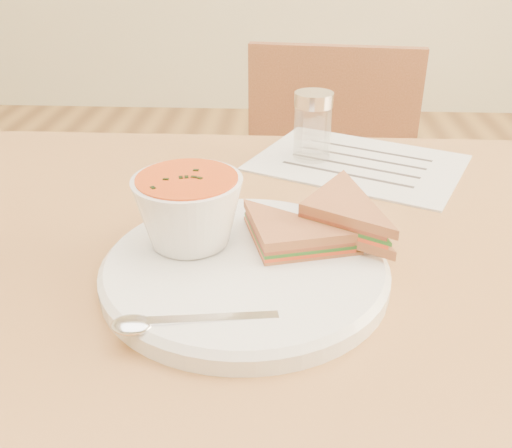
# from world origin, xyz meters

# --- Properties ---
(chair_far) EXTENTS (0.41, 0.41, 0.84)m
(chair_far) POSITION_xyz_m (0.09, 0.51, 0.42)
(chair_far) COLOR brown
(chair_far) RESTS_ON floor
(plate) EXTENTS (0.33, 0.33, 0.02)m
(plate) POSITION_xyz_m (-0.03, -0.07, 0.76)
(plate) COLOR white
(plate) RESTS_ON dining_table
(soup_bowl) EXTENTS (0.12, 0.12, 0.08)m
(soup_bowl) POSITION_xyz_m (-0.09, -0.04, 0.80)
(soup_bowl) COLOR white
(soup_bowl) RESTS_ON plate
(sandwich_half_a) EXTENTS (0.12, 0.12, 0.03)m
(sandwich_half_a) POSITION_xyz_m (-0.01, -0.09, 0.78)
(sandwich_half_a) COLOR #B26C3F
(sandwich_half_a) RESTS_ON plate
(sandwich_half_b) EXTENTS (0.15, 0.15, 0.03)m
(sandwich_half_b) POSITION_xyz_m (0.02, -0.03, 0.79)
(sandwich_half_b) COLOR #B26C3F
(sandwich_half_b) RESTS_ON plate
(spoon) EXTENTS (0.18, 0.06, 0.01)m
(spoon) POSITION_xyz_m (-0.07, -0.17, 0.77)
(spoon) COLOR silver
(spoon) RESTS_ON plate
(paper_menu) EXTENTS (0.35, 0.31, 0.00)m
(paper_menu) POSITION_xyz_m (0.11, 0.24, 0.75)
(paper_menu) COLOR white
(paper_menu) RESTS_ON dining_table
(condiment_shaker) EXTENTS (0.07, 0.07, 0.10)m
(condiment_shaker) POSITION_xyz_m (0.04, 0.25, 0.80)
(condiment_shaker) COLOR silver
(condiment_shaker) RESTS_ON dining_table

